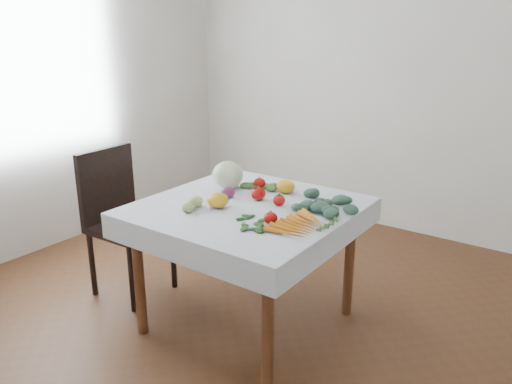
% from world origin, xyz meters
% --- Properties ---
extents(ground, '(4.00, 4.00, 0.00)m').
position_xyz_m(ground, '(0.00, 0.00, 0.00)').
color(ground, '#55301B').
extents(back_wall, '(4.00, 0.04, 2.70)m').
position_xyz_m(back_wall, '(0.00, 2.00, 1.35)').
color(back_wall, silver).
rests_on(back_wall, ground).
extents(left_wall, '(0.04, 4.00, 2.70)m').
position_xyz_m(left_wall, '(-2.00, 0.00, 1.35)').
color(left_wall, silver).
rests_on(left_wall, ground).
extents(table, '(1.00, 1.00, 0.75)m').
position_xyz_m(table, '(0.00, 0.00, 0.65)').
color(table, brown).
rests_on(table, ground).
extents(tablecloth, '(1.12, 1.12, 0.01)m').
position_xyz_m(tablecloth, '(0.00, 0.00, 0.75)').
color(tablecloth, white).
rests_on(tablecloth, table).
extents(chair, '(0.45, 0.45, 0.96)m').
position_xyz_m(chair, '(-0.95, -0.13, 0.55)').
color(chair, black).
rests_on(chair, ground).
extents(cabbage, '(0.20, 0.20, 0.17)m').
position_xyz_m(cabbage, '(-0.29, 0.19, 0.84)').
color(cabbage, silver).
rests_on(cabbage, tablecloth).
extents(tomato_a, '(0.10, 0.10, 0.07)m').
position_xyz_m(tomato_a, '(-0.12, 0.29, 0.79)').
color(tomato_a, '#AF0D0B').
rests_on(tomato_a, tablecloth).
extents(tomato_b, '(0.09, 0.09, 0.07)m').
position_xyz_m(tomato_b, '(-0.00, 0.11, 0.79)').
color(tomato_b, '#AF0D0B').
rests_on(tomato_b, tablecloth).
extents(tomato_c, '(0.08, 0.08, 0.06)m').
position_xyz_m(tomato_c, '(0.15, 0.10, 0.79)').
color(tomato_c, '#AF0D0B').
rests_on(tomato_c, tablecloth).
extents(tomato_d, '(0.09, 0.09, 0.06)m').
position_xyz_m(tomato_d, '(0.27, -0.16, 0.79)').
color(tomato_d, '#AF0D0B').
rests_on(tomato_d, tablecloth).
extents(heirloom_back, '(0.15, 0.15, 0.08)m').
position_xyz_m(heirloom_back, '(0.06, 0.31, 0.80)').
color(heirloom_back, gold).
rests_on(heirloom_back, tablecloth).
extents(heirloom_front, '(0.15, 0.15, 0.08)m').
position_xyz_m(heirloom_front, '(-0.11, -0.12, 0.80)').
color(heirloom_front, gold).
rests_on(heirloom_front, tablecloth).
extents(onion_a, '(0.10, 0.10, 0.07)m').
position_xyz_m(onion_a, '(-0.17, 0.04, 0.79)').
color(onion_a, '#611B3F').
rests_on(onion_a, tablecloth).
extents(onion_b, '(0.10, 0.10, 0.06)m').
position_xyz_m(onion_b, '(-0.12, -0.14, 0.79)').
color(onion_b, '#611B3F').
rests_on(onion_b, tablecloth).
extents(tomatillo_cluster, '(0.10, 0.14, 0.05)m').
position_xyz_m(tomatillo_cluster, '(-0.22, -0.24, 0.78)').
color(tomatillo_cluster, '#B3D078').
rests_on(tomatillo_cluster, tablecloth).
extents(carrot_bunch, '(0.23, 0.35, 0.03)m').
position_xyz_m(carrot_bunch, '(0.42, -0.12, 0.77)').
color(carrot_bunch, orange).
rests_on(carrot_bunch, tablecloth).
extents(kale_bunch, '(0.35, 0.30, 0.05)m').
position_xyz_m(kale_bunch, '(0.38, 0.20, 0.78)').
color(kale_bunch, '#335445').
rests_on(kale_bunch, tablecloth).
extents(basil_bunch, '(0.25, 0.18, 0.01)m').
position_xyz_m(basil_bunch, '(0.20, -0.23, 0.76)').
color(basil_bunch, '#184E1B').
rests_on(basil_bunch, tablecloth).
extents(dill_bunch, '(0.23, 0.21, 0.03)m').
position_xyz_m(dill_bunch, '(-0.11, 0.32, 0.77)').
color(dill_bunch, '#4D7B38').
rests_on(dill_bunch, tablecloth).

